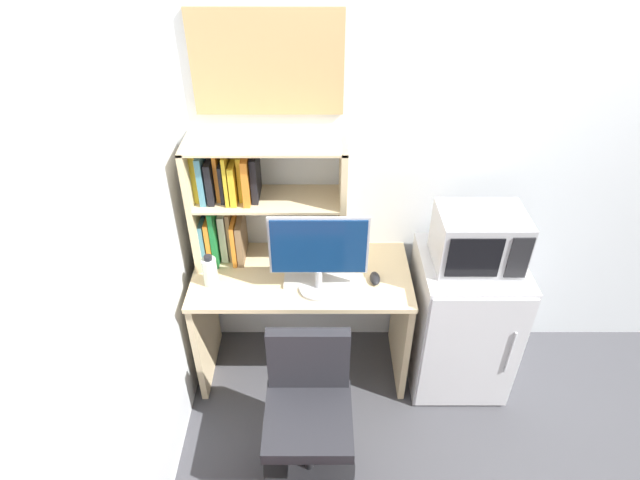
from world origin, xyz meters
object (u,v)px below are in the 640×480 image
object	(u,v)px
monitor	(319,251)
mini_fridge	(461,321)
water_bottle	(210,271)
hutch_bookshelf	(244,199)
desk_chair	(309,419)
computer_mouse	(375,278)
microwave	(479,239)
keyboard	(321,280)
wall_corkboard	(268,63)

from	to	relation	value
monitor	mini_fridge	bearing A→B (deg)	6.04
water_bottle	mini_fridge	bearing A→B (deg)	1.79
hutch_bookshelf	desk_chair	size ratio (longest dim) A/B	0.98
computer_mouse	mini_fridge	size ratio (longest dim) A/B	0.12
computer_mouse	microwave	xyz separation A→B (m)	(0.53, 0.03, 0.24)
computer_mouse	desk_chair	world-z (taller)	desk_chair
monitor	water_bottle	distance (m)	0.60
computer_mouse	desk_chair	size ratio (longest dim) A/B	0.13
hutch_bookshelf	keyboard	bearing A→B (deg)	-28.96
monitor	microwave	size ratio (longest dim) A/B	1.14
monitor	wall_corkboard	bearing A→B (deg)	121.20
hutch_bookshelf	monitor	xyz separation A→B (m)	(0.40, -0.28, -0.13)
keyboard	water_bottle	bearing A→B (deg)	-178.80
microwave	desk_chair	distance (m)	1.26
microwave	desk_chair	bearing A→B (deg)	-144.78
hutch_bookshelf	computer_mouse	world-z (taller)	hutch_bookshelf
mini_fridge	keyboard	bearing A→B (deg)	-177.78
computer_mouse	desk_chair	bearing A→B (deg)	-120.79
wall_corkboard	water_bottle	bearing A→B (deg)	-132.63
computer_mouse	wall_corkboard	world-z (taller)	wall_corkboard
hutch_bookshelf	water_bottle	size ratio (longest dim) A/B	4.44
hutch_bookshelf	monitor	size ratio (longest dim) A/B	1.62
monitor	wall_corkboard	size ratio (longest dim) A/B	0.69
computer_mouse	water_bottle	size ratio (longest dim) A/B	0.58
keyboard	hutch_bookshelf	bearing A→B (deg)	151.04
computer_mouse	mini_fridge	world-z (taller)	mini_fridge
mini_fridge	hutch_bookshelf	bearing A→B (deg)	170.94
monitor	desk_chair	xyz separation A→B (m)	(-0.05, -0.53, -0.64)
keyboard	wall_corkboard	size ratio (longest dim) A/B	0.54
monitor	desk_chair	size ratio (longest dim) A/B	0.60
wall_corkboard	hutch_bookshelf	bearing A→B (deg)	-142.67
keyboard	computer_mouse	size ratio (longest dim) A/B	3.66
computer_mouse	water_bottle	distance (m)	0.89
keyboard	wall_corkboard	bearing A→B (deg)	126.15
computer_mouse	hutch_bookshelf	bearing A→B (deg)	162.67
water_bottle	mini_fridge	size ratio (longest dim) A/B	0.21
keyboard	desk_chair	xyz separation A→B (m)	(-0.06, -0.59, -0.40)
water_bottle	microwave	distance (m)	1.42
mini_fridge	microwave	world-z (taller)	microwave
desk_chair	wall_corkboard	world-z (taller)	wall_corkboard
water_bottle	wall_corkboard	distance (m)	1.10
computer_mouse	microwave	distance (m)	0.58
mini_fridge	desk_chair	size ratio (longest dim) A/B	1.04
water_bottle	computer_mouse	bearing A→B (deg)	1.29
water_bottle	desk_chair	xyz separation A→B (m)	(0.53, -0.57, -0.48)
wall_corkboard	desk_chair	bearing A→B (deg)	-78.16
hutch_bookshelf	mini_fridge	xyz separation A→B (m)	(1.24, -0.20, -0.71)
water_bottle	microwave	size ratio (longest dim) A/B	0.42
microwave	water_bottle	bearing A→B (deg)	-178.09
desk_chair	wall_corkboard	xyz separation A→B (m)	(-0.20, 0.94, 1.46)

